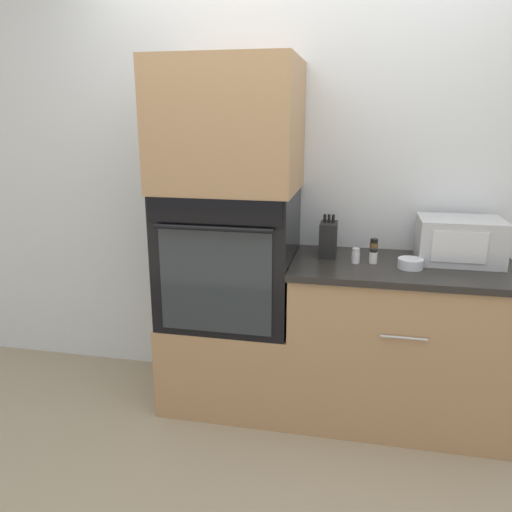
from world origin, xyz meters
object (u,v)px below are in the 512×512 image
(wall_oven, at_px, (230,256))
(microwave, at_px, (459,240))
(condiment_jar_far, at_px, (373,256))
(condiment_jar_near, at_px, (356,256))
(knife_block, at_px, (328,239))
(bowl, at_px, (410,263))
(condiment_jar_mid, at_px, (374,248))

(wall_oven, xyz_separation_m, microwave, (1.22, 0.11, 0.12))
(microwave, relative_size, condiment_jar_far, 5.39)
(wall_oven, relative_size, condiment_jar_near, 9.19)
(knife_block, xyz_separation_m, bowl, (0.43, -0.16, -0.07))
(condiment_jar_far, bearing_deg, condiment_jar_near, -169.31)
(microwave, xyz_separation_m, condiment_jar_far, (-0.44, -0.12, -0.08))
(bowl, bearing_deg, wall_oven, 176.59)
(condiment_jar_near, bearing_deg, bowl, -7.73)
(knife_block, bearing_deg, microwave, 1.31)
(wall_oven, distance_m, condiment_jar_mid, 0.80)
(knife_block, bearing_deg, condiment_jar_far, -22.75)
(wall_oven, xyz_separation_m, condiment_jar_mid, (0.78, 0.13, 0.05))
(microwave, relative_size, bowl, 3.33)
(wall_oven, bearing_deg, microwave, 5.39)
(wall_oven, xyz_separation_m, bowl, (0.96, -0.06, 0.03))
(knife_block, distance_m, bowl, 0.46)
(condiment_jar_near, distance_m, condiment_jar_far, 0.09)
(wall_oven, xyz_separation_m, knife_block, (0.54, 0.10, 0.10))
(knife_block, height_order, bowl, knife_block)
(knife_block, height_order, condiment_jar_far, knife_block)
(wall_oven, relative_size, microwave, 1.74)
(wall_oven, relative_size, bowl, 5.79)
(microwave, bearing_deg, wall_oven, -174.61)
(condiment_jar_mid, relative_size, condiment_jar_far, 1.27)
(condiment_jar_near, relative_size, condiment_jar_mid, 0.80)
(wall_oven, distance_m, knife_block, 0.55)
(wall_oven, height_order, knife_block, wall_oven)
(microwave, xyz_separation_m, condiment_jar_near, (-0.53, -0.14, -0.08))
(microwave, bearing_deg, knife_block, -178.69)
(wall_oven, height_order, microwave, wall_oven)
(wall_oven, bearing_deg, bowl, -3.41)
(wall_oven, relative_size, knife_block, 3.18)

